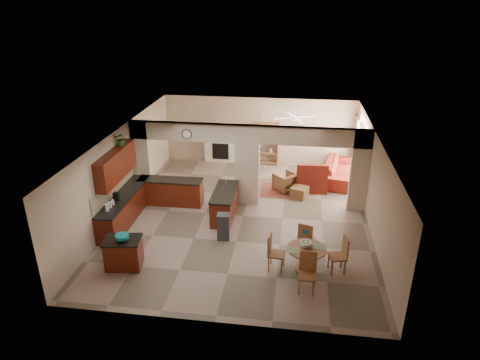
# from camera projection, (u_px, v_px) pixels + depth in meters

# --- Properties ---
(floor) EXTENTS (10.00, 10.00, 0.00)m
(floor) POSITION_uv_depth(u_px,v_px,m) (243.00, 216.00, 14.06)
(floor) COLOR gray
(floor) RESTS_ON ground
(ceiling) EXTENTS (10.00, 10.00, 0.00)m
(ceiling) POSITION_uv_depth(u_px,v_px,m) (244.00, 134.00, 12.94)
(ceiling) COLOR white
(ceiling) RESTS_ON wall_back
(wall_back) EXTENTS (8.00, 0.00, 8.00)m
(wall_back) POSITION_uv_depth(u_px,v_px,m) (259.00, 131.00, 18.04)
(wall_back) COLOR #CBB394
(wall_back) RESTS_ON floor
(wall_front) EXTENTS (8.00, 0.00, 8.00)m
(wall_front) POSITION_uv_depth(u_px,v_px,m) (213.00, 270.00, 8.96)
(wall_front) COLOR #CBB394
(wall_front) RESTS_ON floor
(wall_left) EXTENTS (0.00, 10.00, 10.00)m
(wall_left) POSITION_uv_depth(u_px,v_px,m) (123.00, 170.00, 14.00)
(wall_left) COLOR #CBB394
(wall_left) RESTS_ON floor
(wall_right) EXTENTS (0.00, 10.00, 10.00)m
(wall_right) POSITION_uv_depth(u_px,v_px,m) (374.00, 184.00, 13.00)
(wall_right) COLOR #CBB394
(wall_right) RESTS_ON floor
(partition_left_pier) EXTENTS (0.60, 0.25, 2.80)m
(partition_left_pier) POSITION_uv_depth(u_px,v_px,m) (142.00, 160.00, 14.87)
(partition_left_pier) COLOR #CBB394
(partition_left_pier) RESTS_ON floor
(partition_center_pier) EXTENTS (0.80, 0.25, 2.20)m
(partition_center_pier) POSITION_uv_depth(u_px,v_px,m) (247.00, 173.00, 14.53)
(partition_center_pier) COLOR #CBB394
(partition_center_pier) RESTS_ON floor
(partition_right_pier) EXTENTS (0.60, 0.25, 2.80)m
(partition_right_pier) POSITION_uv_depth(u_px,v_px,m) (360.00, 171.00, 13.94)
(partition_right_pier) COLOR #CBB394
(partition_right_pier) RESTS_ON floor
(partition_header) EXTENTS (8.00, 0.25, 0.60)m
(partition_header) POSITION_uv_depth(u_px,v_px,m) (248.00, 134.00, 13.96)
(partition_header) COLOR #CBB394
(partition_header) RESTS_ON partition_center_pier
(kitchen_counter) EXTENTS (2.52, 3.29, 1.48)m
(kitchen_counter) POSITION_uv_depth(u_px,v_px,m) (144.00, 201.00, 14.05)
(kitchen_counter) COLOR #480A08
(kitchen_counter) RESTS_ON floor
(upper_cabinets) EXTENTS (0.35, 2.40, 0.90)m
(upper_cabinets) POSITION_uv_depth(u_px,v_px,m) (116.00, 165.00, 13.04)
(upper_cabinets) COLOR #480A08
(upper_cabinets) RESTS_ON wall_left
(peninsula) EXTENTS (0.70, 1.85, 0.91)m
(peninsula) POSITION_uv_depth(u_px,v_px,m) (225.00, 204.00, 13.85)
(peninsula) COLOR #480A08
(peninsula) RESTS_ON floor
(wall_clock) EXTENTS (0.34, 0.03, 0.34)m
(wall_clock) POSITION_uv_depth(u_px,v_px,m) (187.00, 134.00, 14.10)
(wall_clock) COLOR #502D1A
(wall_clock) RESTS_ON partition_header
(rug) EXTENTS (1.60, 1.30, 0.01)m
(rug) POSITION_uv_depth(u_px,v_px,m) (283.00, 191.00, 15.81)
(rug) COLOR brown
(rug) RESTS_ON floor
(fireplace) EXTENTS (1.60, 0.35, 1.20)m
(fireplace) POSITION_uv_depth(u_px,v_px,m) (221.00, 148.00, 18.40)
(fireplace) COLOR white
(fireplace) RESTS_ON floor
(shelving_unit) EXTENTS (1.00, 0.32, 1.80)m
(shelving_unit) POSITION_uv_depth(u_px,v_px,m) (266.00, 144.00, 18.03)
(shelving_unit) COLOR brown
(shelving_unit) RESTS_ON floor
(window_a) EXTENTS (0.02, 0.90, 1.90)m
(window_a) POSITION_uv_depth(u_px,v_px,m) (363.00, 163.00, 15.17)
(window_a) COLOR white
(window_a) RESTS_ON wall_right
(window_b) EXTENTS (0.02, 0.90, 1.90)m
(window_b) POSITION_uv_depth(u_px,v_px,m) (357.00, 147.00, 16.71)
(window_b) COLOR white
(window_b) RESTS_ON wall_right
(glazed_door) EXTENTS (0.02, 0.70, 2.10)m
(glazed_door) POSITION_uv_depth(u_px,v_px,m) (359.00, 158.00, 16.00)
(glazed_door) COLOR white
(glazed_door) RESTS_ON wall_right
(drape_a_left) EXTENTS (0.10, 0.28, 2.30)m
(drape_a_left) POSITION_uv_depth(u_px,v_px,m) (364.00, 169.00, 14.63)
(drape_a_left) COLOR #3C2018
(drape_a_left) RESTS_ON wall_right
(drape_a_right) EXTENTS (0.10, 0.28, 2.30)m
(drape_a_right) POSITION_uv_depth(u_px,v_px,m) (359.00, 157.00, 15.72)
(drape_a_right) COLOR #3C2018
(drape_a_right) RESTS_ON wall_right
(drape_b_left) EXTENTS (0.10, 0.28, 2.30)m
(drape_b_left) POSITION_uv_depth(u_px,v_px,m) (358.00, 152.00, 16.17)
(drape_b_left) COLOR #3C2018
(drape_b_left) RESTS_ON wall_right
(drape_b_right) EXTENTS (0.10, 0.28, 2.30)m
(drape_b_right) POSITION_uv_depth(u_px,v_px,m) (354.00, 142.00, 17.26)
(drape_b_right) COLOR #3C2018
(drape_b_right) RESTS_ON wall_right
(ceiling_fan) EXTENTS (1.00, 1.00, 0.10)m
(ceiling_fan) POSITION_uv_depth(u_px,v_px,m) (295.00, 118.00, 15.57)
(ceiling_fan) COLOR white
(ceiling_fan) RESTS_ON ceiling
(kitchen_island) EXTENTS (1.05, 0.81, 0.83)m
(kitchen_island) POSITION_uv_depth(u_px,v_px,m) (124.00, 253.00, 11.30)
(kitchen_island) COLOR #480A08
(kitchen_island) RESTS_ON floor
(teal_bowl) EXTENTS (0.36, 0.36, 0.17)m
(teal_bowl) POSITION_uv_depth(u_px,v_px,m) (122.00, 238.00, 11.06)
(teal_bowl) COLOR #138382
(teal_bowl) RESTS_ON kitchen_island
(trash_can) EXTENTS (0.38, 0.33, 0.75)m
(trash_can) POSITION_uv_depth(u_px,v_px,m) (224.00, 228.00, 12.61)
(trash_can) COLOR #303033
(trash_can) RESTS_ON floor
(dining_table) EXTENTS (1.01, 1.01, 0.69)m
(dining_table) POSITION_uv_depth(u_px,v_px,m) (306.00, 255.00, 11.10)
(dining_table) COLOR brown
(dining_table) RESTS_ON floor
(fruit_bowl) EXTENTS (0.31, 0.31, 0.17)m
(fruit_bowl) POSITION_uv_depth(u_px,v_px,m) (306.00, 244.00, 11.04)
(fruit_bowl) COLOR #81AA24
(fruit_bowl) RESTS_ON dining_table
(sofa) EXTENTS (2.76, 1.48, 0.76)m
(sofa) POSITION_uv_depth(u_px,v_px,m) (339.00, 171.00, 16.65)
(sofa) COLOR maroon
(sofa) RESTS_ON floor
(chaise) EXTENTS (1.16, 0.96, 0.45)m
(chaise) POSITION_uv_depth(u_px,v_px,m) (311.00, 183.00, 15.90)
(chaise) COLOR maroon
(chaise) RESTS_ON floor
(armchair) EXTENTS (1.03, 1.04, 0.68)m
(armchair) POSITION_uv_depth(u_px,v_px,m) (285.00, 182.00, 15.76)
(armchair) COLOR maroon
(armchair) RESTS_ON floor
(ottoman) EXTENTS (0.70, 0.70, 0.39)m
(ottoman) POSITION_uv_depth(u_px,v_px,m) (299.00, 192.00, 15.29)
(ottoman) COLOR maroon
(ottoman) RESTS_ON floor
(plant) EXTENTS (0.43, 0.39, 0.42)m
(plant) POSITION_uv_depth(u_px,v_px,m) (121.00, 139.00, 13.26)
(plant) COLOR #1D4E15
(plant) RESTS_ON upper_cabinets
(chair_north) EXTENTS (0.53, 0.53, 1.02)m
(chair_north) POSITION_uv_depth(u_px,v_px,m) (306.00, 238.00, 11.73)
(chair_north) COLOR brown
(chair_north) RESTS_ON floor
(chair_east) EXTENTS (0.50, 0.50, 1.02)m
(chair_east) POSITION_uv_depth(u_px,v_px,m) (341.00, 253.00, 11.05)
(chair_east) COLOR brown
(chair_east) RESTS_ON floor
(chair_south) EXTENTS (0.43, 0.44, 1.02)m
(chair_south) POSITION_uv_depth(u_px,v_px,m) (308.00, 270.00, 10.37)
(chair_south) COLOR brown
(chair_south) RESTS_ON floor
(chair_west) EXTENTS (0.47, 0.47, 1.02)m
(chair_west) POSITION_uv_depth(u_px,v_px,m) (273.00, 250.00, 11.18)
(chair_west) COLOR brown
(chair_west) RESTS_ON floor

